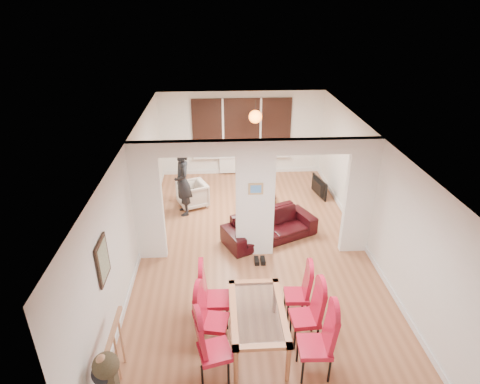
{
  "coord_description": "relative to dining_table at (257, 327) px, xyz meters",
  "views": [
    {
      "loc": [
        -0.74,
        -7.35,
        5.07
      ],
      "look_at": [
        -0.28,
        0.6,
        1.2
      ],
      "focal_mm": 30.0,
      "sensor_mm": 36.0,
      "label": 1
    }
  ],
  "objects": [
    {
      "name": "floor",
      "position": [
        0.19,
        2.6,
        -0.35
      ],
      "size": [
        5.0,
        9.0,
        0.01
      ],
      "primitive_type": "cube",
      "color": "#9E623F",
      "rests_on": "ground"
    },
    {
      "name": "room_walls",
      "position": [
        0.19,
        2.6,
        0.95
      ],
      "size": [
        5.0,
        9.0,
        2.6
      ],
      "primitive_type": null,
      "color": "silver",
      "rests_on": "floor"
    },
    {
      "name": "divider_wall",
      "position": [
        0.19,
        2.6,
        0.95
      ],
      "size": [
        5.0,
        0.18,
        2.6
      ],
      "primitive_type": "cube",
      "color": "white",
      "rests_on": "floor"
    },
    {
      "name": "bay_window_blinds",
      "position": [
        0.19,
        7.04,
        1.15
      ],
      "size": [
        3.0,
        0.08,
        1.8
      ],
      "primitive_type": "cube",
      "color": "black",
      "rests_on": "room_walls"
    },
    {
      "name": "radiator",
      "position": [
        0.19,
        7.0,
        -0.05
      ],
      "size": [
        1.4,
        0.08,
        0.5
      ],
      "primitive_type": "cube",
      "color": "white",
      "rests_on": "floor"
    },
    {
      "name": "pendant_light",
      "position": [
        0.49,
        5.9,
        1.8
      ],
      "size": [
        0.36,
        0.36,
        0.36
      ],
      "primitive_type": "sphere",
      "color": "orange",
      "rests_on": "room_walls"
    },
    {
      "name": "stair_newel",
      "position": [
        -2.06,
        -0.6,
        0.2
      ],
      "size": [
        0.4,
        1.2,
        1.1
      ],
      "primitive_type": null,
      "color": "#AF7650",
      "rests_on": "floor"
    },
    {
      "name": "wall_poster",
      "position": [
        -2.28,
        0.2,
        1.25
      ],
      "size": [
        0.04,
        0.52,
        0.67
      ],
      "primitive_type": "cube",
      "color": "gray",
      "rests_on": "room_walls"
    },
    {
      "name": "pillar_photo",
      "position": [
        0.19,
        2.5,
        1.25
      ],
      "size": [
        0.3,
        0.03,
        0.25
      ],
      "primitive_type": "cube",
      "color": "#4C8CD8",
      "rests_on": "divider_wall"
    },
    {
      "name": "dining_table",
      "position": [
        0.0,
        0.0,
        0.0
      ],
      "size": [
        0.85,
        1.51,
        0.71
      ],
      "primitive_type": null,
      "color": "#995B38",
      "rests_on": "floor"
    },
    {
      "name": "dining_chair_la",
      "position": [
        -0.67,
        -0.56,
        0.21
      ],
      "size": [
        0.55,
        0.55,
        1.14
      ],
      "primitive_type": null,
      "rotation": [
        0.0,
        0.0,
        0.25
      ],
      "color": "maroon",
      "rests_on": "floor"
    },
    {
      "name": "dining_chair_lb",
      "position": [
        -0.69,
        0.03,
        0.2
      ],
      "size": [
        0.52,
        0.52,
        1.11
      ],
      "primitive_type": null,
      "rotation": [
        0.0,
        0.0,
        -0.2
      ],
      "color": "maroon",
      "rests_on": "floor"
    },
    {
      "name": "dining_chair_lc",
      "position": [
        -0.66,
        0.54,
        0.22
      ],
      "size": [
        0.46,
        0.46,
        1.14
      ],
      "primitive_type": null,
      "rotation": [
        0.0,
        0.0,
        -0.02
      ],
      "color": "maroon",
      "rests_on": "floor"
    },
    {
      "name": "dining_chair_ra",
      "position": [
        0.78,
        -0.57,
        0.23
      ],
      "size": [
        0.49,
        0.49,
        1.18
      ],
      "primitive_type": null,
      "rotation": [
        0.0,
        0.0,
        -0.04
      ],
      "color": "maroon",
      "rests_on": "floor"
    },
    {
      "name": "dining_chair_rb",
      "position": [
        0.76,
        0.04,
        0.2
      ],
      "size": [
        0.47,
        0.47,
        1.1
      ],
      "primitive_type": null,
      "rotation": [
        0.0,
        0.0,
        0.06
      ],
      "color": "maroon",
      "rests_on": "floor"
    },
    {
      "name": "dining_chair_rc",
      "position": [
        0.74,
        0.62,
        0.15
      ],
      "size": [
        0.43,
        0.43,
        1.02
      ],
      "primitive_type": null,
      "rotation": [
        0.0,
        0.0,
        -0.05
      ],
      "color": "maroon",
      "rests_on": "floor"
    },
    {
      "name": "sofa",
      "position": [
        0.6,
        3.16,
        -0.04
      ],
      "size": [
        2.31,
        1.67,
        0.63
      ],
      "primitive_type": "imported",
      "rotation": [
        0.0,
        0.0,
        0.43
      ],
      "color": "black",
      "rests_on": "floor"
    },
    {
      "name": "armchair",
      "position": [
        -1.27,
        4.9,
        -0.02
      ],
      "size": [
        0.94,
        0.95,
        0.67
      ],
      "primitive_type": "imported",
      "rotation": [
        0.0,
        0.0,
        -1.19
      ],
      "color": "beige",
      "rests_on": "floor"
    },
    {
      "name": "person",
      "position": [
        -1.46,
        4.5,
        0.53
      ],
      "size": [
        0.74,
        0.59,
        1.77
      ],
      "primitive_type": "imported",
      "rotation": [
        0.0,
        0.0,
        -1.29
      ],
      "color": "black",
      "rests_on": "floor"
    },
    {
      "name": "television",
      "position": [
        2.19,
        5.31,
        -0.1
      ],
      "size": [
        0.9,
        0.3,
        0.52
      ],
      "primitive_type": "imported",
      "rotation": [
        0.0,
        0.0,
        1.77
      ],
      "color": "black",
      "rests_on": "floor"
    },
    {
      "name": "coffee_table",
      "position": [
        0.53,
        5.05,
        -0.25
      ],
      "size": [
        0.98,
        0.6,
        0.21
      ],
      "primitive_type": null,
      "rotation": [
        0.0,
        0.0,
        0.16
      ],
      "color": "black",
      "rests_on": "floor"
    },
    {
      "name": "bottle",
      "position": [
        0.71,
        5.02,
        0.01
      ],
      "size": [
        0.08,
        0.08,
        0.3
      ],
      "primitive_type": "cylinder",
      "color": "#143F19",
      "rests_on": "coffee_table"
    },
    {
      "name": "bowl",
      "position": [
        0.71,
        4.97,
        -0.12
      ],
      "size": [
        0.22,
        0.22,
        0.05
      ],
      "primitive_type": "imported",
      "color": "black",
      "rests_on": "coffee_table"
    },
    {
      "name": "shoes",
      "position": [
        0.27,
        2.2,
        -0.31
      ],
      "size": [
        0.23,
        0.24,
        0.09
      ],
      "primitive_type": null,
      "color": "black",
      "rests_on": "floor"
    }
  ]
}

